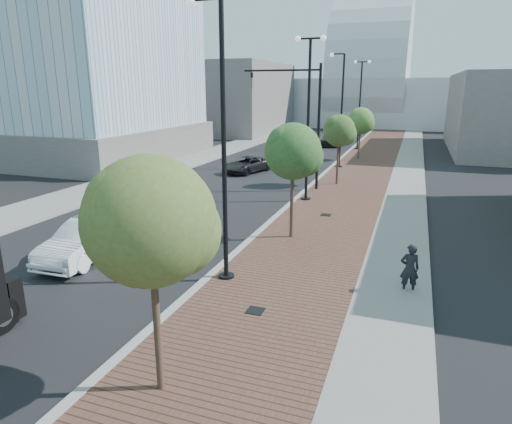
% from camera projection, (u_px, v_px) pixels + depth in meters
% --- Properties ---
extents(sidewalk, '(7.00, 140.00, 0.12)m').
position_uv_depth(sidewalk, '(380.00, 159.00, 41.94)').
color(sidewalk, '#4C2D23').
rests_on(sidewalk, ground).
extents(concrete_strip, '(2.40, 140.00, 0.13)m').
position_uv_depth(concrete_strip, '(410.00, 160.00, 41.07)').
color(concrete_strip, slate).
rests_on(concrete_strip, ground).
extents(curb, '(0.30, 140.00, 0.14)m').
position_uv_depth(curb, '(343.00, 157.00, 43.07)').
color(curb, gray).
rests_on(curb, ground).
extents(west_sidewalk, '(4.00, 140.00, 0.12)m').
position_uv_depth(west_sidewalk, '(220.00, 151.00, 47.26)').
color(west_sidewalk, slate).
rests_on(west_sidewalk, ground).
extents(white_sedan, '(1.90, 4.83, 1.57)m').
position_uv_depth(white_sedan, '(88.00, 239.00, 17.49)').
color(white_sedan, white).
rests_on(white_sedan, ground).
extents(dark_car_mid, '(3.28, 4.89, 1.25)m').
position_uv_depth(dark_car_mid, '(247.00, 165.00, 35.38)').
color(dark_car_mid, black).
rests_on(dark_car_mid, ground).
extents(dark_car_far, '(2.49, 5.36, 1.52)m').
position_uv_depth(dark_car_far, '(333.00, 139.00, 51.70)').
color(dark_car_far, black).
rests_on(dark_car_far, ground).
extents(pedestrian, '(0.69, 0.52, 1.69)m').
position_uv_depth(pedestrian, '(410.00, 269.00, 14.49)').
color(pedestrian, black).
rests_on(pedestrian, ground).
extents(streetlight_1, '(1.44, 0.56, 9.21)m').
position_uv_depth(streetlight_1, '(221.00, 157.00, 14.54)').
color(streetlight_1, black).
rests_on(streetlight_1, ground).
extents(streetlight_2, '(1.72, 0.56, 9.28)m').
position_uv_depth(streetlight_2, '(308.00, 119.00, 25.26)').
color(streetlight_2, black).
rests_on(streetlight_2, ground).
extents(streetlight_3, '(1.44, 0.56, 9.21)m').
position_uv_depth(streetlight_3, '(340.00, 116.00, 36.31)').
color(streetlight_3, black).
rests_on(streetlight_3, ground).
extents(streetlight_4, '(1.72, 0.56, 9.28)m').
position_uv_depth(streetlight_4, '(360.00, 105.00, 47.04)').
color(streetlight_4, black).
rests_on(streetlight_4, ground).
extents(traffic_mast, '(5.09, 0.20, 8.00)m').
position_uv_depth(traffic_mast, '(305.00, 113.00, 28.23)').
color(traffic_mast, black).
rests_on(traffic_mast, ground).
extents(tree_0, '(2.68, 2.68, 5.32)m').
position_uv_depth(tree_0, '(153.00, 222.00, 8.84)').
color(tree_0, '#382619').
rests_on(tree_0, ground).
extents(tree_1, '(2.46, 2.43, 5.15)m').
position_uv_depth(tree_1, '(294.00, 152.00, 18.84)').
color(tree_1, '#382619').
rests_on(tree_1, ground).
extents(tree_2, '(2.23, 2.15, 4.84)m').
position_uv_depth(tree_2, '(340.00, 131.00, 29.77)').
color(tree_2, '#382619').
rests_on(tree_2, ground).
extents(tree_3, '(2.48, 2.44, 4.83)m').
position_uv_depth(tree_3, '(361.00, 121.00, 40.70)').
color(tree_3, '#382619').
rests_on(tree_3, ground).
extents(tower_podium, '(19.00, 19.00, 3.00)m').
position_uv_depth(tower_podium, '(83.00, 141.00, 43.16)').
color(tower_podium, '#5D5854').
rests_on(tower_podium, ground).
extents(convention_center, '(50.00, 30.00, 50.00)m').
position_uv_depth(convention_center, '(371.00, 91.00, 82.94)').
color(convention_center, '#B5BCC0').
rests_on(convention_center, ground).
extents(commercial_block_nw, '(14.00, 20.00, 10.00)m').
position_uv_depth(commercial_block_nw, '(231.00, 98.00, 66.33)').
color(commercial_block_nw, '#655E5B').
rests_on(commercial_block_nw, ground).
extents(utility_cover_1, '(0.50, 0.50, 0.02)m').
position_uv_depth(utility_cover_1, '(255.00, 311.00, 13.24)').
color(utility_cover_1, black).
rests_on(utility_cover_1, sidewalk).
extents(utility_cover_2, '(0.50, 0.50, 0.02)m').
position_uv_depth(utility_cover_2, '(326.00, 215.00, 23.22)').
color(utility_cover_2, black).
rests_on(utility_cover_2, sidewalk).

